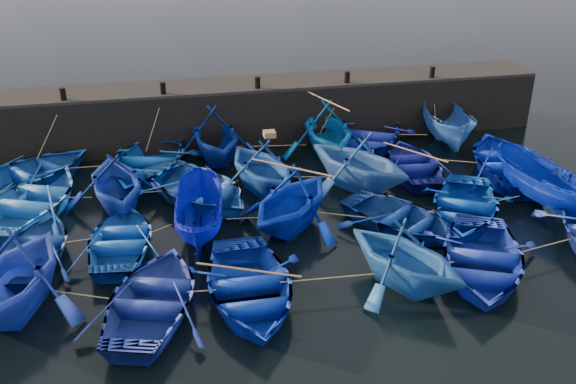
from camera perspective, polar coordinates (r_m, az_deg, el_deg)
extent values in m
plane|color=black|center=(20.40, 1.85, -5.64)|extent=(120.00, 120.00, 0.00)
cube|color=black|center=(29.24, -2.95, 7.14)|extent=(26.00, 2.50, 2.50)
cube|color=black|center=(28.84, -3.01, 9.60)|extent=(26.00, 2.50, 0.12)
cylinder|color=black|center=(27.85, -19.37, 8.22)|extent=(0.24, 0.24, 0.50)
cylinder|color=black|center=(27.59, -11.06, 9.06)|extent=(0.24, 0.24, 0.50)
cylinder|color=black|center=(27.90, -2.73, 9.70)|extent=(0.24, 0.24, 0.50)
cylinder|color=black|center=(28.78, 5.27, 10.13)|extent=(0.24, 0.24, 0.50)
cylinder|color=black|center=(30.16, 12.69, 10.36)|extent=(0.24, 0.24, 0.50)
imported|color=navy|center=(26.72, -21.75, 1.69)|extent=(6.19, 6.01, 1.05)
imported|color=#07489F|center=(26.19, -12.50, 2.60)|extent=(5.33, 6.34, 1.13)
imported|color=navy|center=(26.89, -6.58, 5.12)|extent=(4.20, 4.77, 2.36)
imported|color=#0558A1|center=(27.31, 3.50, 5.62)|extent=(3.99, 4.61, 2.40)
imported|color=#17239D|center=(28.52, 7.19, 5.00)|extent=(6.03, 6.63, 1.13)
imported|color=#235291|center=(29.34, 14.01, 5.75)|extent=(2.43, 4.91, 1.82)
imported|color=blue|center=(24.30, -21.83, -0.61)|extent=(5.70, 6.60, 1.15)
imported|color=navy|center=(23.48, -15.04, 1.00)|extent=(4.30, 4.79, 2.25)
imported|color=#225AAD|center=(23.69, -8.08, 0.37)|extent=(5.98, 6.48, 1.10)
imported|color=#154893|center=(23.97, -2.33, 2.41)|extent=(4.81, 5.17, 2.22)
imported|color=#285899|center=(24.35, 6.33, 2.86)|extent=(5.76, 5.92, 2.37)
imported|color=navy|center=(26.23, 11.12, 2.53)|extent=(3.60, 4.72, 0.92)
imported|color=#041FAC|center=(27.11, 18.93, 2.61)|extent=(4.89, 6.14, 1.14)
imported|color=navy|center=(21.38, -21.63, -4.72)|extent=(3.83, 4.76, 0.87)
imported|color=blue|center=(21.08, -14.55, -4.04)|extent=(3.50, 4.58, 0.89)
imported|color=#010887|center=(21.23, -7.97, -2.00)|extent=(2.08, 4.40, 1.64)
imported|color=#0321AE|center=(21.33, 0.30, -0.65)|extent=(5.63, 5.67, 2.26)
imported|color=navy|center=(21.89, 10.01, -2.32)|extent=(5.14, 5.46, 0.92)
imported|color=#0436A0|center=(23.08, 15.42, -1.22)|extent=(5.34, 5.89, 1.00)
imported|color=#00188C|center=(24.62, 21.80, 0.56)|extent=(3.04, 4.90, 1.78)
imported|color=#1C35A4|center=(18.79, -23.31, -6.73)|extent=(5.20, 5.61, 2.42)
imported|color=navy|center=(18.00, -11.82, -9.17)|extent=(4.67, 5.58, 1.00)
imported|color=#0A2A9C|center=(18.03, -3.52, -8.41)|extent=(3.64, 5.09, 1.06)
imported|color=#1955A2|center=(18.68, 10.39, -5.55)|extent=(5.04, 5.24, 2.12)
imported|color=#162CA1|center=(20.06, 16.85, -5.71)|extent=(5.42, 6.17, 1.06)
cube|color=olive|center=(23.56, -1.66, 5.18)|extent=(0.43, 0.42, 0.21)
cylinder|color=tan|center=(26.37, -17.17, 2.16)|extent=(2.52, 0.09, 0.04)
cylinder|color=tan|center=(26.62, -9.45, 3.24)|extent=(1.07, 0.96, 0.04)
cylinder|color=tan|center=(27.23, -1.49, 4.13)|extent=(2.95, 0.43, 0.04)
cylinder|color=tan|center=(28.02, 5.36, 4.67)|extent=(0.27, 0.48, 0.04)
cylinder|color=tan|center=(28.94, 10.62, 5.04)|extent=(1.71, 0.44, 0.04)
cylinder|color=tan|center=(23.97, -18.39, -0.46)|extent=(1.17, 0.25, 0.04)
cylinder|color=tan|center=(23.66, -11.48, 0.06)|extent=(1.03, 0.05, 0.04)
cylinder|color=tan|center=(23.92, -5.16, 0.79)|extent=(0.68, 0.34, 0.04)
cylinder|color=tan|center=(24.34, 2.01, 1.35)|extent=(1.85, 0.49, 0.04)
cylinder|color=tan|center=(25.38, 8.77, 2.13)|extent=(0.83, 0.87, 0.04)
cylinder|color=tan|center=(26.60, 15.10, 2.65)|extent=(1.85, 0.85, 0.04)
cylinder|color=tan|center=(21.13, -18.15, -4.13)|extent=(0.84, 0.10, 0.04)
cylinder|color=tan|center=(21.16, -11.23, -3.21)|extent=(0.70, 0.46, 0.04)
cylinder|color=tan|center=(21.42, -3.79, -2.34)|extent=(1.29, 0.18, 0.04)
cylinder|color=tan|center=(21.64, 5.19, -2.08)|extent=(1.81, 0.88, 0.04)
cylinder|color=tan|center=(22.43, 12.80, -1.60)|extent=(0.67, 0.34, 0.04)
cylinder|color=tan|center=(23.87, 18.66, -0.62)|extent=(1.33, 0.28, 0.04)
cylinder|color=tan|center=(18.47, -17.58, -8.75)|extent=(1.86, 0.86, 0.04)
cylinder|color=tan|center=(17.95, -7.67, -8.71)|extent=(0.79, 0.10, 0.04)
cylinder|color=tan|center=(18.35, 3.56, -7.64)|extent=(2.72, 0.17, 0.04)
cylinder|color=tan|center=(19.47, 13.66, -6.26)|extent=(0.72, 0.17, 0.04)
cylinder|color=tan|center=(21.34, 21.84, -4.47)|extent=(2.67, 0.58, 0.04)
cylinder|color=tan|center=(27.78, -20.37, 5.21)|extent=(1.29, 1.01, 2.09)
cylinder|color=tan|center=(27.40, -11.76, 6.04)|extent=(0.98, 1.06, 2.09)
cylinder|color=tan|center=(27.87, -8.85, 6.62)|extent=(1.94, 0.13, 2.09)
cylinder|color=tan|center=(28.66, 4.07, 7.42)|extent=(1.38, 0.53, 2.09)
cylinder|color=tan|center=(29.15, 5.90, 7.67)|extent=(0.73, 0.06, 2.08)
cylinder|color=tan|center=(30.29, 12.86, 7.86)|extent=(0.25, 0.47, 2.08)
cylinder|color=#99724C|center=(26.91, 3.57, 8.07)|extent=(1.08, 2.84, 0.06)
cylinder|color=#99724C|center=(26.05, 11.21, 3.52)|extent=(1.77, 2.49, 0.06)
cylinder|color=#99724C|center=(20.83, 0.30, 2.20)|extent=(2.34, 1.97, 0.06)
cylinder|color=#99724C|center=(17.72, -3.57, -6.92)|extent=(2.74, 1.32, 0.06)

